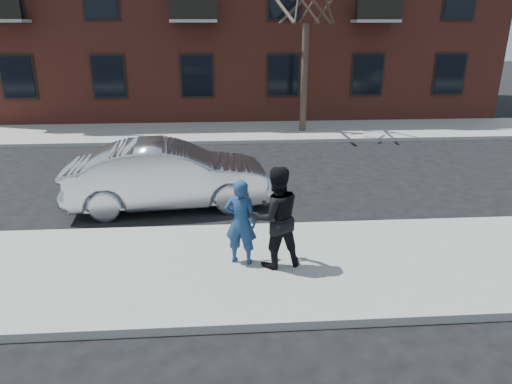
{
  "coord_description": "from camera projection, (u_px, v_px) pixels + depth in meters",
  "views": [
    {
      "loc": [
        1.25,
        -7.62,
        4.29
      ],
      "look_at": [
        1.81,
        0.4,
        1.34
      ],
      "focal_mm": 32.0,
      "sensor_mm": 36.0,
      "label": 1
    }
  ],
  "objects": [
    {
      "name": "far_curb",
      "position": [
        192.0,
        143.0,
        17.36
      ],
      "size": [
        50.0,
        0.1,
        0.15
      ],
      "primitive_type": "cube",
      "color": "#999691",
      "rests_on": "ground"
    },
    {
      "name": "silver_sedan",
      "position": [
        169.0,
        175.0,
        11.24
      ],
      "size": [
        5.08,
        2.2,
        1.62
      ],
      "primitive_type": "imported",
      "rotation": [
        0.0,
        0.0,
        1.67
      ],
      "color": "#B7BABF",
      "rests_on": "ground"
    },
    {
      "name": "ground",
      "position": [
        161.0,
        269.0,
        8.53
      ],
      "size": [
        100.0,
        100.0,
        0.0
      ],
      "primitive_type": "plane",
      "color": "black",
      "rests_on": "ground"
    },
    {
      "name": "far_sidewalk",
      "position": [
        195.0,
        132.0,
        19.04
      ],
      "size": [
        50.0,
        3.5,
        0.15
      ],
      "primitive_type": "cube",
      "color": "gray",
      "rests_on": "ground"
    },
    {
      "name": "man_peacoat",
      "position": [
        276.0,
        217.0,
        8.07
      ],
      "size": [
        1.05,
        0.9,
        1.88
      ],
      "rotation": [
        0.0,
        0.0,
        3.37
      ],
      "color": "black",
      "rests_on": "near_sidewalk"
    },
    {
      "name": "man_hoodie",
      "position": [
        241.0,
        222.0,
        8.21
      ],
      "size": [
        0.67,
        0.56,
        1.61
      ],
      "rotation": [
        0.0,
        0.0,
        2.86
      ],
      "color": "navy",
      "rests_on": "near_sidewalk"
    },
    {
      "name": "near_curb",
      "position": [
        170.0,
        230.0,
        9.96
      ],
      "size": [
        50.0,
        0.1,
        0.15
      ],
      "primitive_type": "cube",
      "color": "#999691",
      "rests_on": "ground"
    },
    {
      "name": "near_sidewalk",
      "position": [
        159.0,
        272.0,
        8.27
      ],
      "size": [
        50.0,
        3.5,
        0.15
      ],
      "primitive_type": "cube",
      "color": "gray",
      "rests_on": "ground"
    }
  ]
}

